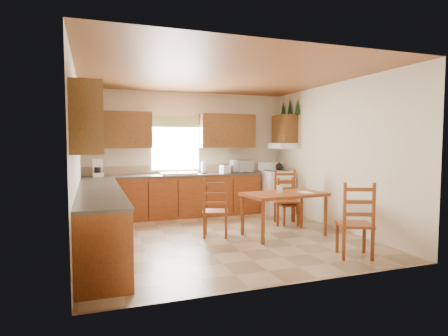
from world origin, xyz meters
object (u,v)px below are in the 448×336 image
object	(u,v)px
chair_far_right	(286,198)
chair_near_right	(355,219)
chair_near_left	(216,208)
microwave	(241,166)
chair_far_left	(289,201)
dining_table	(284,214)
stove	(276,192)

from	to	relation	value
chair_far_right	chair_near_right	bearing A→B (deg)	-74.05
chair_near_left	chair_far_right	distance (m)	1.66
microwave	chair_far_right	distance (m)	1.56
microwave	chair_far_right	world-z (taller)	microwave
chair_near_left	chair_far_left	bearing A→B (deg)	-144.36
microwave	dining_table	world-z (taller)	microwave
chair_near_left	chair_near_right	bearing A→B (deg)	151.15
chair_far_left	chair_near_right	bearing A→B (deg)	-90.32
chair_near_left	chair_far_left	world-z (taller)	chair_near_left
microwave	chair_near_left	bearing A→B (deg)	-120.79
stove	chair_far_right	world-z (taller)	chair_far_right
chair_near_right	chair_far_right	distance (m)	2.15
stove	chair_far_left	bearing A→B (deg)	-105.19
chair_far_left	chair_far_right	distance (m)	0.10
stove	chair_far_left	distance (m)	1.14
microwave	chair_far_left	xyz separation A→B (m)	(0.42, -1.40, -0.61)
dining_table	chair_far_left	size ratio (longest dim) A/B	1.54
microwave	chair_near_right	size ratio (longest dim) A/B	0.44
stove	chair_near_left	world-z (taller)	chair_near_left
microwave	chair_far_right	bearing A→B (deg)	-72.91
dining_table	chair_far_right	size ratio (longest dim) A/B	1.31
chair_near_right	chair_far_left	xyz separation A→B (m)	(0.17, 2.17, -0.08)
chair_near_left	chair_near_right	xyz separation A→B (m)	(1.48, -1.71, 0.03)
chair_near_left	microwave	bearing A→B (deg)	-103.35
dining_table	chair_near_right	distance (m)	1.45
chair_near_left	chair_far_left	size ratio (longest dim) A/B	1.11
microwave	chair_far_right	size ratio (longest dim) A/B	0.44
stove	microwave	world-z (taller)	microwave
microwave	chair_near_right	world-z (taller)	microwave
stove	microwave	bearing A→B (deg)	157.85
microwave	chair_near_right	bearing A→B (deg)	-83.23
chair_near_right	dining_table	bearing A→B (deg)	-53.45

